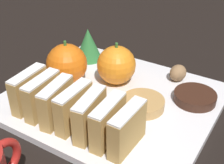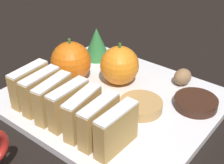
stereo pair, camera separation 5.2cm
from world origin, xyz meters
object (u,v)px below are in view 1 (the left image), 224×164
at_px(walnut, 178,73).
at_px(chocolate_cookie, 195,97).
at_px(orange_far, 116,65).
at_px(orange_near, 68,63).

height_order(walnut, chocolate_cookie, walnut).
xyz_separation_m(orange_far, walnut, (0.07, -0.09, -0.02)).
xyz_separation_m(orange_near, walnut, (0.11, -0.17, -0.02)).
xyz_separation_m(orange_near, chocolate_cookie, (0.06, -0.22, -0.03)).
bearing_deg(orange_far, walnut, -54.53).
relative_size(orange_near, chocolate_cookie, 1.16).
bearing_deg(walnut, orange_far, 125.47).
distance_m(walnut, chocolate_cookie, 0.07).
height_order(orange_far, chocolate_cookie, orange_far).
xyz_separation_m(orange_far, chocolate_cookie, (0.02, -0.14, -0.03)).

